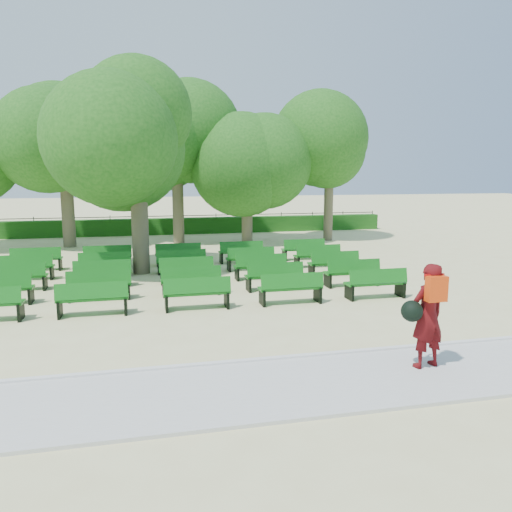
{
  "coord_description": "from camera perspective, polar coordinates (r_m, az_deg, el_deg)",
  "views": [
    {
      "loc": [
        -1.35,
        -14.68,
        3.44
      ],
      "look_at": [
        1.84,
        -1.0,
        1.1
      ],
      "focal_mm": 35.0,
      "sensor_mm": 36.0,
      "label": 1
    }
  ],
  "objects": [
    {
      "name": "ground",
      "position": [
        15.14,
        -7.67,
        -3.76
      ],
      "size": [
        120.0,
        120.0,
        0.0
      ],
      "primitive_type": "plane",
      "color": "beige"
    },
    {
      "name": "paving",
      "position": [
        8.15,
        -2.47,
        -15.28
      ],
      "size": [
        30.0,
        2.2,
        0.06
      ],
      "primitive_type": "cube",
      "color": "beige",
      "rests_on": "ground"
    },
    {
      "name": "person",
      "position": [
        9.2,
        18.93,
        -6.33
      ],
      "size": [
        0.91,
        0.59,
        1.85
      ],
      "rotation": [
        0.0,
        0.0,
        3.36
      ],
      "color": "#4B0A0D",
      "rests_on": "ground"
    },
    {
      "name": "curb",
      "position": [
        9.19,
        -3.83,
        -12.22
      ],
      "size": [
        30.0,
        0.12,
        0.1
      ],
      "primitive_type": "cube",
      "color": "silver",
      "rests_on": "ground"
    },
    {
      "name": "fence",
      "position": [
        29.31,
        -10.39,
        2.56
      ],
      "size": [
        26.0,
        0.1,
        1.02
      ],
      "primitive_type": null,
      "color": "black",
      "rests_on": "ground"
    },
    {
      "name": "tree_among",
      "position": [
        17.52,
        -13.49,
        13.13
      ],
      "size": [
        4.66,
        4.66,
        6.77
      ],
      "color": "brown",
      "rests_on": "ground"
    },
    {
      "name": "hedge",
      "position": [
        28.87,
        -10.38,
        3.36
      ],
      "size": [
        26.0,
        0.7,
        0.9
      ],
      "primitive_type": "cube",
      "color": "#1B5215",
      "rests_on": "ground"
    },
    {
      "name": "tree_line",
      "position": [
        24.96,
        -9.89,
        1.39
      ],
      "size": [
        21.8,
        6.8,
        7.04
      ],
      "primitive_type": null,
      "color": "#245E19",
      "rests_on": "ground"
    },
    {
      "name": "bench_array",
      "position": [
        16.0,
        -8.12,
        -2.73
      ],
      "size": [
        1.72,
        0.61,
        1.07
      ],
      "rotation": [
        0.0,
        0.0,
        0.05
      ],
      "color": "#116415",
      "rests_on": "ground"
    }
  ]
}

